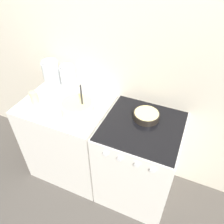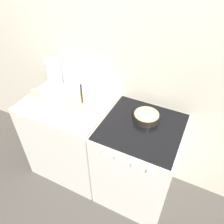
{
  "view_description": "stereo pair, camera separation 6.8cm",
  "coord_description": "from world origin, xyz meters",
  "views": [
    {
      "loc": [
        0.64,
        -0.97,
        2.18
      ],
      "look_at": [
        0.08,
        0.33,
        0.99
      ],
      "focal_mm": 35.0,
      "sensor_mm": 36.0,
      "label": 1
    },
    {
      "loc": [
        0.71,
        -0.94,
        2.18
      ],
      "look_at": [
        0.08,
        0.33,
        0.99
      ],
      "focal_mm": 35.0,
      "sensor_mm": 36.0,
      "label": 2
    }
  ],
  "objects": [
    {
      "name": "baking_pan",
      "position": [
        0.35,
        0.43,
        0.97
      ],
      "size": [
        0.22,
        0.22,
        0.06
      ],
      "color": "black",
      "rests_on": "stove"
    },
    {
      "name": "wall_back",
      "position": [
        0.0,
        0.68,
        1.2
      ],
      "size": [
        4.6,
        0.05,
        2.4
      ],
      "color": "beige",
      "rests_on": "ground_plane"
    },
    {
      "name": "storage_jar_left",
      "position": [
        -0.69,
        0.56,
        1.05
      ],
      "size": [
        0.17,
        0.17,
        0.27
      ],
      "color": "silver",
      "rests_on": "countertop_cabinet"
    },
    {
      "name": "ground_plane",
      "position": [
        0.0,
        0.0,
        0.0
      ],
      "size": [
        12.0,
        12.0,
        0.0
      ],
      "primitive_type": "plane",
      "color": "#4C4742"
    },
    {
      "name": "tin_can",
      "position": [
        -0.65,
        0.22,
        1.0
      ],
      "size": [
        0.07,
        0.07,
        0.12
      ],
      "color": "beige",
      "rests_on": "countertop_cabinet"
    },
    {
      "name": "stove",
      "position": [
        0.35,
        0.33,
        0.47
      ],
      "size": [
        0.67,
        0.68,
        0.94
      ],
      "color": "white",
      "rests_on": "ground_plane"
    },
    {
      "name": "mixing_bowl",
      "position": [
        -0.2,
        0.23,
        1.02
      ],
      "size": [
        0.29,
        0.29,
        0.32
      ],
      "color": "white",
      "rests_on": "countertop_cabinet"
    },
    {
      "name": "countertop_cabinet",
      "position": [
        -0.4,
        0.33,
        0.47
      ],
      "size": [
        0.8,
        0.66,
        0.94
      ],
      "color": "silver",
      "rests_on": "ground_plane"
    },
    {
      "name": "storage_jar_middle",
      "position": [
        -0.49,
        0.56,
        1.05
      ],
      "size": [
        0.15,
        0.15,
        0.25
      ],
      "color": "silver",
      "rests_on": "countertop_cabinet"
    },
    {
      "name": "recipe_page",
      "position": [
        -0.3,
        0.2,
        0.94
      ],
      "size": [
        0.21,
        0.27,
        0.01
      ],
      "color": "beige",
      "rests_on": "countertop_cabinet"
    }
  ]
}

